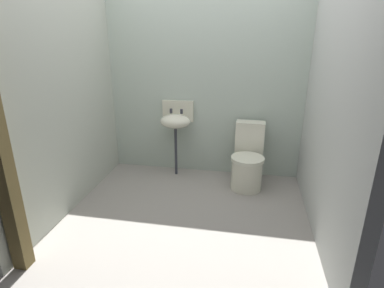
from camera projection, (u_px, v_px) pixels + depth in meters
name	position (u px, v px, depth m)	size (l,w,h in m)	color
ground_plane	(187.00, 217.00, 3.34)	(2.93, 2.71, 0.08)	gray
wall_back	(205.00, 86.00, 4.03)	(2.93, 0.10, 2.37)	#AFBEB2
wall_left	(65.00, 99.00, 3.24)	(0.10, 2.51, 2.37)	#B2B8AB
wall_right	(332.00, 109.00, 2.79)	(0.10, 2.51, 2.37)	#B5B9B5
toilet_near_wall	(248.00, 162.00, 3.85)	(0.42, 0.61, 0.78)	silver
sink	(176.00, 120.00, 4.04)	(0.42, 0.35, 0.99)	#32343E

